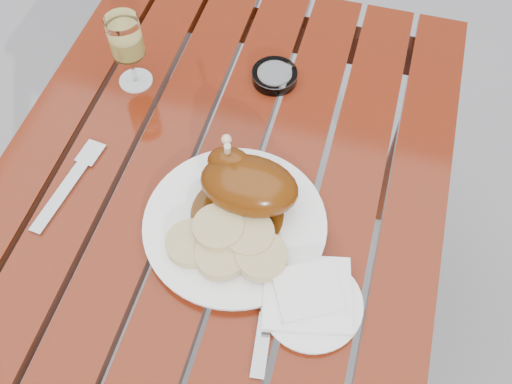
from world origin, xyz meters
TOP-DOWN VIEW (x-y plane):
  - ground at (0.00, 0.00)m, footprint 60.00×60.00m
  - table at (0.00, 0.00)m, footprint 0.80×1.20m
  - dinner_plate at (0.06, -0.03)m, footprint 0.40×0.40m
  - roast_duck at (0.06, 0.02)m, footprint 0.17×0.17m
  - bread_dumplings at (0.06, -0.08)m, footprint 0.20×0.13m
  - wine_glass at (-0.23, 0.24)m, footprint 0.09×0.09m
  - side_plate at (0.21, -0.13)m, footprint 0.19×0.19m
  - napkin at (0.20, -0.12)m, footprint 0.16×0.15m
  - ashtray at (0.04, 0.32)m, footprint 0.11×0.11m
  - fork at (-0.25, -0.03)m, footprint 0.05×0.19m
  - knife at (0.15, -0.15)m, footprint 0.05×0.22m

SIDE VIEW (x-z plane):
  - ground at x=0.00m, z-range 0.00..0.00m
  - table at x=0.00m, z-range 0.00..0.75m
  - fork at x=-0.25m, z-range 0.75..0.76m
  - knife at x=0.15m, z-range 0.75..0.76m
  - side_plate at x=0.21m, z-range 0.75..0.76m
  - dinner_plate at x=0.06m, z-range 0.75..0.77m
  - ashtray at x=0.04m, z-range 0.75..0.77m
  - napkin at x=0.20m, z-range 0.76..0.77m
  - bread_dumplings at x=0.06m, z-range 0.77..0.80m
  - roast_duck at x=0.06m, z-range 0.75..0.87m
  - wine_glass at x=-0.23m, z-range 0.75..0.91m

